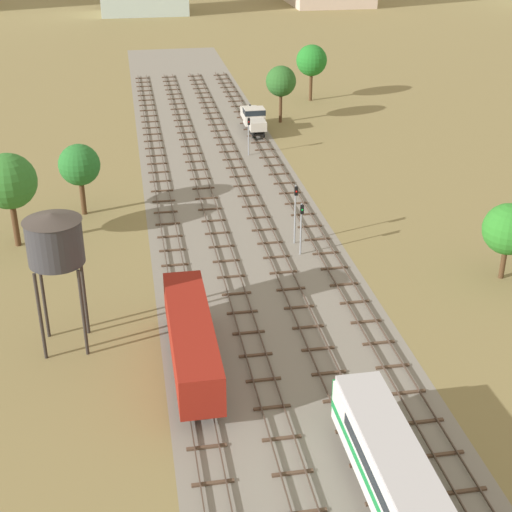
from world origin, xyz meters
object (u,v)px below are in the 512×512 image
at_px(signal_post_nearest, 301,222).
at_px(shunter_loco_centre_mid, 254,117).
at_px(water_tower, 54,240).
at_px(signal_post_mid, 295,207).
at_px(signal_post_near, 249,131).
at_px(freight_boxcar_far_left_near, 192,338).

bearing_deg(signal_post_nearest, shunter_loco_centre_mid, 86.57).
relative_size(shunter_loco_centre_mid, water_tower, 0.82).
bearing_deg(signal_post_mid, water_tower, -145.01).
relative_size(shunter_loco_centre_mid, signal_post_near, 1.77).
distance_m(signal_post_near, signal_post_mid, 25.76).
relative_size(freight_boxcar_far_left_near, signal_post_nearest, 2.83).
height_order(signal_post_near, signal_post_mid, signal_post_mid).
height_order(freight_boxcar_far_left_near, signal_post_near, signal_post_near).
bearing_deg(water_tower, freight_boxcar_far_left_near, -27.55).
bearing_deg(shunter_loco_centre_mid, water_tower, -114.22).
xyz_separation_m(freight_boxcar_far_left_near, water_tower, (-8.58, 4.48, 5.90)).
height_order(signal_post_nearest, signal_post_near, signal_post_nearest).
relative_size(freight_boxcar_far_left_near, signal_post_mid, 2.44).
bearing_deg(signal_post_nearest, water_tower, -149.96).
bearing_deg(freight_boxcar_far_left_near, water_tower, 152.45).
xyz_separation_m(water_tower, signal_post_mid, (19.86, 13.90, -4.74)).
xyz_separation_m(signal_post_nearest, signal_post_near, (0.00, 28.17, -0.10)).
xyz_separation_m(freight_boxcar_far_left_near, signal_post_near, (11.28, 44.13, 0.62)).
relative_size(freight_boxcar_far_left_near, signal_post_near, 2.93).
height_order(freight_boxcar_far_left_near, signal_post_nearest, signal_post_nearest).
distance_m(freight_boxcar_far_left_near, signal_post_mid, 21.59).
bearing_deg(signal_post_mid, freight_boxcar_far_left_near, -121.54).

